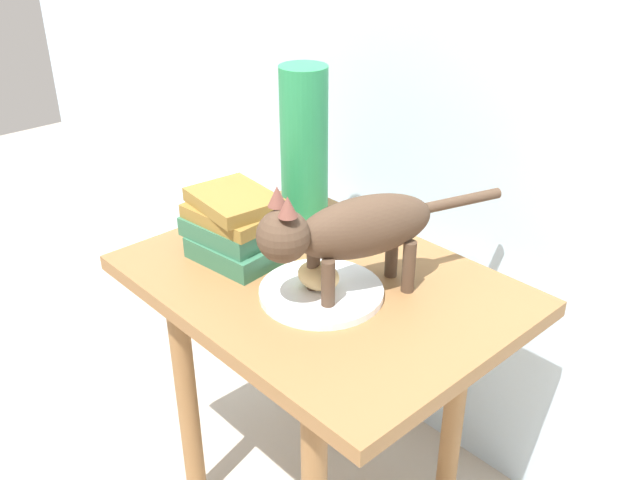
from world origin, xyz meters
name	(u,v)px	position (x,y,z in m)	size (l,w,h in m)	color
side_table	(320,319)	(0.00, 0.00, 0.49)	(0.72, 0.53, 0.58)	olive
plate	(321,292)	(0.05, -0.04, 0.59)	(0.22, 0.22, 0.01)	white
bread_roll	(318,276)	(0.04, -0.04, 0.62)	(0.08, 0.06, 0.05)	#E0BC7A
cat	(350,230)	(0.08, -0.01, 0.72)	(0.19, 0.46, 0.23)	#4C3828
book_stack	(235,226)	(-0.17, -0.06, 0.65)	(0.20, 0.16, 0.13)	#336B4C
green_vase	(304,146)	(-0.21, 0.15, 0.75)	(0.10, 0.10, 0.34)	#288C51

